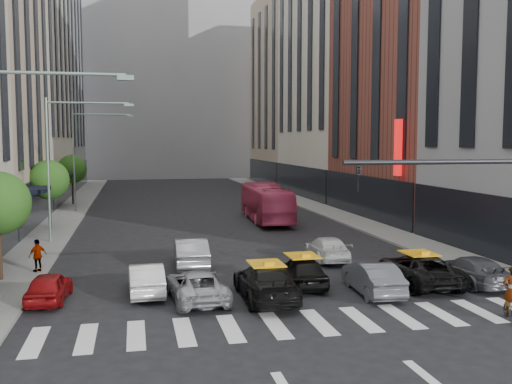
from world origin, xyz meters
TOP-DOWN VIEW (x-y plane):
  - ground at (0.00, 0.00)m, footprint 160.00×160.00m
  - sidewalk_left at (-11.50, 30.00)m, footprint 3.00×96.00m
  - sidewalk_right at (11.50, 30.00)m, footprint 3.00×96.00m
  - building_left_c at (-17.00, 46.00)m, footprint 8.00×20.00m
  - building_left_d at (-17.00, 65.00)m, footprint 8.00×18.00m
  - building_right_b at (17.00, 27.00)m, footprint 8.00×18.00m
  - building_right_c at (17.00, 46.00)m, footprint 8.00×20.00m
  - building_right_d at (17.00, 65.00)m, footprint 8.00×18.00m
  - building_far at (0.00, 85.00)m, footprint 30.00×10.00m
  - tree_mid at (-11.80, 26.00)m, footprint 2.88×2.88m
  - tree_far at (-11.80, 42.00)m, footprint 2.88×2.88m
  - streetlamp_near at (-10.04, 4.00)m, footprint 5.38×0.25m
  - streetlamp_mid at (-10.04, 20.00)m, footprint 5.38×0.25m
  - streetlamp_far at (-10.04, 36.00)m, footprint 5.38×0.25m
  - liberty_sign at (12.60, 20.00)m, footprint 0.30×0.70m
  - car_red at (-9.20, 6.28)m, footprint 1.68×3.67m
  - car_white_front at (-5.36, 6.62)m, footprint 1.53×4.06m
  - car_silver at (-3.36, 5.17)m, footprint 2.40×4.66m
  - taxi_left at (-0.60, 4.66)m, footprint 2.17×5.17m
  - taxi_center at (1.50, 6.51)m, footprint 1.73×4.03m
  - car_grey_mid at (4.05, 4.66)m, footprint 1.69×4.27m
  - taxi_right at (6.70, 5.66)m, footprint 2.56×5.19m
  - car_grey_curb at (9.03, 5.21)m, footprint 1.83×4.45m
  - car_row2_left at (-2.99, 11.38)m, footprint 1.76×4.68m
  - car_row2_right at (4.44, 11.59)m, footprint 2.14×4.53m
  - bus at (4.62, 26.94)m, footprint 2.97×10.83m
  - motorcycle at (7.39, 0.15)m, footprint 1.04×1.71m
  - rider at (7.39, 0.15)m, footprint 0.74×0.60m
  - pedestrian_far at (-10.40, 11.32)m, footprint 0.96×0.89m

SIDE VIEW (x-z plane):
  - ground at x=0.00m, z-range 0.00..0.00m
  - sidewalk_left at x=-11.50m, z-range 0.00..0.15m
  - sidewalk_right at x=11.50m, z-range 0.00..0.15m
  - motorcycle at x=7.39m, z-range 0.00..0.85m
  - car_red at x=-9.20m, z-range 0.00..1.22m
  - car_silver at x=-3.36m, z-range 0.00..1.26m
  - car_row2_right at x=4.44m, z-range 0.00..1.28m
  - car_grey_curb at x=9.03m, z-range 0.00..1.29m
  - car_white_front at x=-5.36m, z-range 0.00..1.32m
  - taxi_center at x=1.50m, z-range 0.00..1.36m
  - car_grey_mid at x=4.05m, z-range 0.00..1.38m
  - taxi_right at x=6.70m, z-range 0.00..1.42m
  - taxi_left at x=-0.60m, z-range 0.00..1.49m
  - car_row2_left at x=-2.99m, z-range 0.00..1.53m
  - pedestrian_far at x=-10.40m, z-range 0.15..1.73m
  - bus at x=4.62m, z-range 0.00..2.99m
  - rider at x=7.39m, z-range 0.85..2.61m
  - tree_mid at x=-11.80m, z-range 1.18..6.13m
  - tree_far at x=-11.80m, z-range 1.18..6.13m
  - streetlamp_near at x=-10.04m, z-range 1.40..10.40m
  - streetlamp_mid at x=-10.04m, z-range 1.40..10.40m
  - streetlamp_far at x=-10.04m, z-range 1.40..10.40m
  - liberty_sign at x=12.60m, z-range 4.00..8.00m
  - building_right_b at x=17.00m, z-range 0.00..26.00m
  - building_right_d at x=17.00m, z-range 0.00..28.00m
  - building_left_d at x=-17.00m, z-range 0.00..30.00m
  - building_left_c at x=-17.00m, z-range 0.00..36.00m
  - building_far at x=0.00m, z-range 0.00..36.00m
  - building_right_c at x=17.00m, z-range 0.00..40.00m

